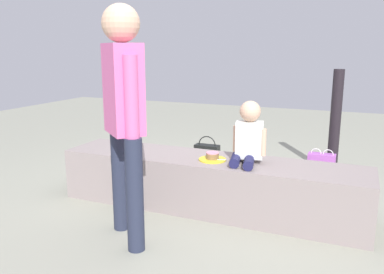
{
  "coord_description": "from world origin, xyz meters",
  "views": [
    {
      "loc": [
        1.08,
        -2.91,
        1.3
      ],
      "look_at": [
        -0.0,
        -0.36,
        0.68
      ],
      "focal_mm": 37.0,
      "sensor_mm": 36.0,
      "label": 1
    }
  ],
  "objects_px": {
    "child_seated": "(248,136)",
    "adult_standing": "(124,104)",
    "party_cup_red": "(181,160)",
    "cake_box_white": "(239,169)",
    "water_bottle_near_gift": "(296,172)",
    "cake_plate": "(212,158)",
    "gift_bag": "(321,171)",
    "handbag_black_leather": "(207,153)"
  },
  "relations": [
    {
      "from": "cake_box_white",
      "to": "handbag_black_leather",
      "type": "xyz_separation_m",
      "value": [
        -0.47,
        0.27,
        0.06
      ]
    },
    {
      "from": "cake_plate",
      "to": "water_bottle_near_gift",
      "type": "distance_m",
      "value": 1.23
    },
    {
      "from": "gift_bag",
      "to": "handbag_black_leather",
      "type": "xyz_separation_m",
      "value": [
        -1.31,
        0.39,
        -0.06
      ]
    },
    {
      "from": "child_seated",
      "to": "cake_plate",
      "type": "relative_size",
      "value": 2.16
    },
    {
      "from": "water_bottle_near_gift",
      "to": "adult_standing",
      "type": "bearing_deg",
      "value": -117.0
    },
    {
      "from": "gift_bag",
      "to": "handbag_black_leather",
      "type": "distance_m",
      "value": 1.37
    },
    {
      "from": "cake_box_white",
      "to": "party_cup_red",
      "type": "bearing_deg",
      "value": 174.61
    },
    {
      "from": "water_bottle_near_gift",
      "to": "party_cup_red",
      "type": "xyz_separation_m",
      "value": [
        -1.29,
        0.05,
        -0.03
      ]
    },
    {
      "from": "gift_bag",
      "to": "handbag_black_leather",
      "type": "height_order",
      "value": "gift_bag"
    },
    {
      "from": "party_cup_red",
      "to": "child_seated",
      "type": "bearing_deg",
      "value": -45.35
    },
    {
      "from": "child_seated",
      "to": "cake_box_white",
      "type": "height_order",
      "value": "child_seated"
    },
    {
      "from": "handbag_black_leather",
      "to": "water_bottle_near_gift",
      "type": "bearing_deg",
      "value": -13.7
    },
    {
      "from": "child_seated",
      "to": "adult_standing",
      "type": "distance_m",
      "value": 1.02
    },
    {
      "from": "adult_standing",
      "to": "child_seated",
      "type": "bearing_deg",
      "value": 48.09
    },
    {
      "from": "cake_plate",
      "to": "party_cup_red",
      "type": "bearing_deg",
      "value": 125.12
    },
    {
      "from": "gift_bag",
      "to": "cake_box_white",
      "type": "bearing_deg",
      "value": 171.87
    },
    {
      "from": "handbag_black_leather",
      "to": "adult_standing",
      "type": "bearing_deg",
      "value": -85.04
    },
    {
      "from": "water_bottle_near_gift",
      "to": "cake_box_white",
      "type": "xyz_separation_m",
      "value": [
        -0.59,
        -0.01,
        -0.04
      ]
    },
    {
      "from": "cake_plate",
      "to": "party_cup_red",
      "type": "distance_m",
      "value": 1.41
    },
    {
      "from": "adult_standing",
      "to": "party_cup_red",
      "type": "height_order",
      "value": "adult_standing"
    },
    {
      "from": "cake_plate",
      "to": "gift_bag",
      "type": "height_order",
      "value": "cake_plate"
    },
    {
      "from": "party_cup_red",
      "to": "cake_box_white",
      "type": "bearing_deg",
      "value": -5.39
    },
    {
      "from": "child_seated",
      "to": "cake_box_white",
      "type": "relative_size",
      "value": 1.54
    },
    {
      "from": "adult_standing",
      "to": "handbag_black_leather",
      "type": "height_order",
      "value": "adult_standing"
    },
    {
      "from": "adult_standing",
      "to": "party_cup_red",
      "type": "xyz_separation_m",
      "value": [
        -0.41,
        1.79,
        -0.9
      ]
    },
    {
      "from": "child_seated",
      "to": "cake_box_white",
      "type": "distance_m",
      "value": 1.22
    },
    {
      "from": "party_cup_red",
      "to": "water_bottle_near_gift",
      "type": "bearing_deg",
      "value": -2.3
    },
    {
      "from": "child_seated",
      "to": "party_cup_red",
      "type": "bearing_deg",
      "value": 134.65
    },
    {
      "from": "child_seated",
      "to": "cake_plate",
      "type": "height_order",
      "value": "child_seated"
    },
    {
      "from": "child_seated",
      "to": "party_cup_red",
      "type": "height_order",
      "value": "child_seated"
    },
    {
      "from": "child_seated",
      "to": "adult_standing",
      "type": "bearing_deg",
      "value": -131.91
    },
    {
      "from": "water_bottle_near_gift",
      "to": "handbag_black_leather",
      "type": "xyz_separation_m",
      "value": [
        -1.06,
        0.26,
        0.03
      ]
    },
    {
      "from": "cake_plate",
      "to": "adult_standing",
      "type": "bearing_deg",
      "value": -118.57
    },
    {
      "from": "adult_standing",
      "to": "handbag_black_leather",
      "type": "bearing_deg",
      "value": 94.96
    },
    {
      "from": "water_bottle_near_gift",
      "to": "handbag_black_leather",
      "type": "distance_m",
      "value": 1.09
    },
    {
      "from": "adult_standing",
      "to": "water_bottle_near_gift",
      "type": "distance_m",
      "value": 2.14
    },
    {
      "from": "gift_bag",
      "to": "party_cup_red",
      "type": "distance_m",
      "value": 1.56
    },
    {
      "from": "party_cup_red",
      "to": "cake_box_white",
      "type": "xyz_separation_m",
      "value": [
        0.7,
        -0.07,
        -0.0
      ]
    },
    {
      "from": "child_seated",
      "to": "party_cup_red",
      "type": "relative_size",
      "value": 4.65
    },
    {
      "from": "cake_box_white",
      "to": "cake_plate",
      "type": "bearing_deg",
      "value": -85.64
    },
    {
      "from": "gift_bag",
      "to": "water_bottle_near_gift",
      "type": "relative_size",
      "value": 2.04
    },
    {
      "from": "cake_plate",
      "to": "party_cup_red",
      "type": "height_order",
      "value": "cake_plate"
    }
  ]
}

